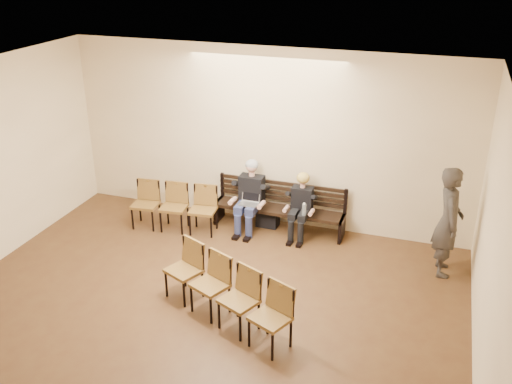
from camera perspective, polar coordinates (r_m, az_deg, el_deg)
ground at (r=7.92m, az=-10.82°, el=-18.22°), size 10.00×10.00×0.00m
room_walls at (r=7.14m, az=-9.36°, el=1.14°), size 8.02×10.01×3.51m
bench at (r=11.23m, az=2.26°, el=-2.69°), size 2.60×0.90×0.45m
seated_man at (r=11.07m, az=-0.59°, el=-0.32°), size 0.59×0.81×1.41m
seated_woman at (r=10.86m, az=4.48°, el=-1.66°), size 0.49×0.68×1.15m
laptop at (r=10.95m, az=-0.76°, el=-1.34°), size 0.42×0.37×0.26m
water_bottle at (r=10.63m, az=4.81°, el=-2.29°), size 0.09×0.09×0.25m
bag at (r=11.39m, az=1.19°, el=-2.67°), size 0.43×0.30×0.31m
passerby at (r=9.95m, az=18.80°, el=-2.07°), size 0.64×0.88×2.22m
chair_row_front at (r=11.23m, az=-8.22°, el=-1.56°), size 1.72×0.69×0.93m
chair_row_back at (r=8.57m, az=-3.22°, el=-10.06°), size 2.33×1.41×0.95m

